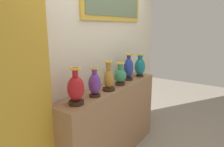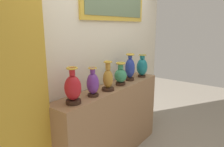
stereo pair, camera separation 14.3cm
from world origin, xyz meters
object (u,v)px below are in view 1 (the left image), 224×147
object	(u,v)px
vase_violet	(95,84)
vase_cobalt	(129,68)
vase_jade	(120,75)
vase_ochre	(109,79)
vase_crimson	(76,89)
vase_teal	(140,66)

from	to	relation	value
vase_violet	vase_cobalt	xyz separation A→B (m)	(0.85, 0.04, 0.03)
vase_jade	vase_cobalt	distance (m)	0.30
vase_ochre	vase_jade	bearing A→B (deg)	1.48
vase_crimson	vase_cobalt	world-z (taller)	vase_cobalt
vase_cobalt	vase_teal	size ratio (longest dim) A/B	1.12
vase_ochre	vase_jade	distance (m)	0.29
vase_violet	vase_jade	distance (m)	0.56
vase_teal	vase_crimson	bearing A→B (deg)	179.36
vase_ochre	vase_teal	bearing A→B (deg)	-0.23
vase_violet	vase_ochre	xyz separation A→B (m)	(0.28, -0.00, 0.00)
vase_crimson	vase_ochre	bearing A→B (deg)	-1.24
vase_ochre	vase_cobalt	distance (m)	0.58
vase_cobalt	vase_teal	bearing A→B (deg)	-8.61
vase_jade	vase_ochre	bearing A→B (deg)	-178.52
vase_crimson	vase_violet	xyz separation A→B (m)	(0.29, -0.01, -0.02)
vase_crimson	vase_cobalt	size ratio (longest dim) A/B	0.97
vase_crimson	vase_jade	xyz separation A→B (m)	(0.85, -0.00, -0.03)
vase_cobalt	vase_violet	bearing A→B (deg)	-177.48
vase_jade	vase_teal	bearing A→B (deg)	-1.08
vase_crimson	vase_teal	size ratio (longest dim) A/B	1.09
vase_violet	vase_cobalt	bearing A→B (deg)	2.52
vase_ochre	vase_teal	size ratio (longest dim) A/B	1.04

